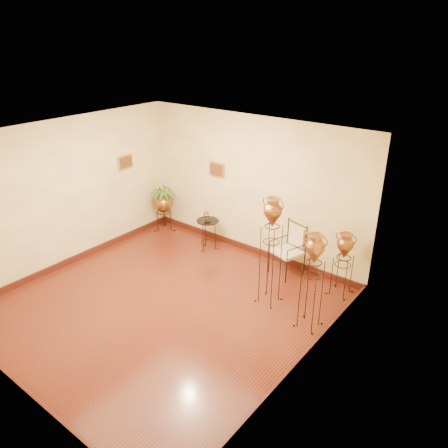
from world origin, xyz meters
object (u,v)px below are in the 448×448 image
Objects in this scene: amphora_mid at (312,281)px; armchair at (287,250)px; side_table at (208,234)px; amphora_tall at (271,251)px; planter_urn at (163,201)px.

amphora_mid is 1.61× the size of armchair.
side_table is (-2.89, 1.03, -0.46)m from amphora_mid.
amphora_mid is at bearing -12.47° from amphora_tall.
amphora_tall is 1.50× the size of planter_urn.
amphora_tall reaches higher than side_table.
amphora_mid reaches higher than armchair.
amphora_mid is 4.45m from planter_urn.
planter_urn is (-4.30, 1.15, -0.10)m from amphora_mid.
amphora_tall is 0.88m from amphora_mid.
side_table is at bearing -5.06° from planter_urn.
planter_urn is 1.27× the size of armchair.
side_table is at bearing 157.63° from amphora_tall.
armchair is at bearing 133.21° from amphora_mid.
planter_urn is at bearing 164.99° from amphora_mid.
armchair is at bearing 103.60° from amphora_tall.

